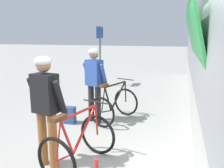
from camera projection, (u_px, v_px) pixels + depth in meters
The scene contains 7 objects.
cyclist_near_in_dark at pixel (46, 103), 3.54m from camera, with size 0.65×0.39×1.76m.
cyclist_far_in_blue at pixel (94, 79), 5.45m from camera, with size 0.66×0.47×1.76m.
bicycle_near_red at pixel (79, 144), 3.63m from camera, with size 0.95×1.21×0.99m.
bicycle_far_black at pixel (115, 105), 5.63m from camera, with size 1.02×1.24×0.99m.
backpack_on_platform at pixel (69, 115), 5.52m from camera, with size 0.28×0.18×0.40m, color navy.
water_bottle_near_the_bikes at pixel (96, 165), 3.59m from camera, with size 0.07×0.07×0.20m, color red.
platform_sign_post at pixel (100, 46), 9.24m from camera, with size 0.08×0.70×2.40m.
Camera 1 is at (0.92, -3.09, 2.07)m, focal length 37.35 mm.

